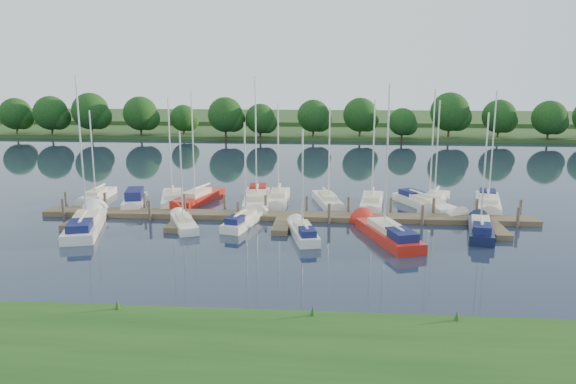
# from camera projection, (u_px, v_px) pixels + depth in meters

# --- Properties ---
(ground) EXTENTS (260.00, 260.00, 0.00)m
(ground) POSITION_uv_depth(u_px,v_px,m) (275.00, 249.00, 37.85)
(ground) COLOR #1B2436
(ground) RESTS_ON ground
(near_bank) EXTENTS (90.00, 10.00, 0.50)m
(near_bank) POSITION_uv_depth(u_px,v_px,m) (234.00, 367.00, 22.20)
(near_bank) COLOR #1C4313
(near_bank) RESTS_ON ground
(dock) EXTENTS (40.00, 6.00, 0.40)m
(dock) POSITION_uv_depth(u_px,v_px,m) (284.00, 218.00, 44.93)
(dock) COLOR brown
(dock) RESTS_ON ground
(mooring_pilings) EXTENTS (38.24, 2.84, 2.00)m
(mooring_pilings) POSITION_uv_depth(u_px,v_px,m) (285.00, 210.00, 45.94)
(mooring_pilings) COLOR #473D33
(mooring_pilings) RESTS_ON ground
(far_shore) EXTENTS (180.00, 30.00, 0.60)m
(far_shore) POSITION_uv_depth(u_px,v_px,m) (313.00, 130.00, 110.88)
(far_shore) COLOR #223C17
(far_shore) RESTS_ON ground
(distant_hill) EXTENTS (220.00, 40.00, 1.40)m
(distant_hill) POSITION_uv_depth(u_px,v_px,m) (317.00, 118.00, 135.16)
(distant_hill) COLOR #365626
(distant_hill) RESTS_ON ground
(treeline) EXTENTS (148.39, 10.31, 8.14)m
(treeline) POSITION_uv_depth(u_px,v_px,m) (348.00, 116.00, 96.87)
(treeline) COLOR #38281C
(treeline) RESTS_ON ground
(sailboat_n_0) EXTENTS (1.72, 6.71, 8.61)m
(sailboat_n_0) POSITION_uv_depth(u_px,v_px,m) (97.00, 197.00, 52.17)
(sailboat_n_0) COLOR silver
(sailboat_n_0) RESTS_ON ground
(motorboat) EXTENTS (2.87, 6.18, 1.83)m
(motorboat) POSITION_uv_depth(u_px,v_px,m) (135.00, 202.00, 49.84)
(motorboat) COLOR silver
(motorboat) RESTS_ON ground
(sailboat_n_2) EXTENTS (3.40, 7.83, 9.80)m
(sailboat_n_2) POSITION_uv_depth(u_px,v_px,m) (172.00, 200.00, 51.00)
(sailboat_n_2) COLOR silver
(sailboat_n_2) RESTS_ON ground
(sailboat_n_3) EXTENTS (3.72, 8.14, 10.45)m
(sailboat_n_3) POSITION_uv_depth(u_px,v_px,m) (196.00, 200.00, 50.93)
(sailboat_n_3) COLOR red
(sailboat_n_3) RESTS_ON ground
(sailboat_n_4) EXTENTS (2.91, 9.34, 11.80)m
(sailboat_n_4) POSITION_uv_depth(u_px,v_px,m) (257.00, 201.00, 50.16)
(sailboat_n_4) COLOR silver
(sailboat_n_4) RESTS_ON ground
(sailboat_n_5) EXTENTS (1.87, 7.24, 9.39)m
(sailboat_n_5) POSITION_uv_depth(u_px,v_px,m) (279.00, 199.00, 51.17)
(sailboat_n_5) COLOR silver
(sailboat_n_5) RESTS_ON ground
(sailboat_n_6) EXTENTS (2.97, 7.07, 8.98)m
(sailboat_n_6) POSITION_uv_depth(u_px,v_px,m) (328.00, 202.00, 50.26)
(sailboat_n_6) COLOR silver
(sailboat_n_6) RESTS_ON ground
(sailboat_n_7) EXTENTS (2.52, 7.71, 9.84)m
(sailboat_n_7) POSITION_uv_depth(u_px,v_px,m) (372.00, 204.00, 49.43)
(sailboat_n_7) COLOR silver
(sailboat_n_7) RESTS_ON ground
(sailboat_n_8) EXTENTS (5.13, 8.17, 10.64)m
(sailboat_n_8) POSITION_uv_depth(u_px,v_px,m) (426.00, 204.00, 49.11)
(sailboat_n_8) COLOR silver
(sailboat_n_8) RESTS_ON ground
(sailboat_n_9) EXTENTS (3.66, 7.53, 9.69)m
(sailboat_n_9) POSITION_uv_depth(u_px,v_px,m) (435.00, 202.00, 50.09)
(sailboat_n_9) COLOR silver
(sailboat_n_9) RESTS_ON ground
(sailboat_n_10) EXTENTS (3.50, 8.41, 10.48)m
(sailboat_n_10) POSITION_uv_depth(u_px,v_px,m) (488.00, 204.00, 49.37)
(sailboat_n_10) COLOR silver
(sailboat_n_10) RESTS_ON ground
(sailboat_s_0) EXTENTS (4.28, 9.48, 11.91)m
(sailboat_s_0) POSITION_uv_depth(u_px,v_px,m) (86.00, 225.00, 42.46)
(sailboat_s_0) COLOR silver
(sailboat_s_0) RESTS_ON ground
(sailboat_s_1) EXTENTS (3.33, 5.79, 7.65)m
(sailboat_s_1) POSITION_uv_depth(u_px,v_px,m) (184.00, 224.00, 43.04)
(sailboat_s_1) COLOR silver
(sailboat_s_1) RESTS_ON ground
(sailboat_s_2) EXTENTS (2.79, 6.45, 8.28)m
(sailboat_s_2) POSITION_uv_depth(u_px,v_px,m) (244.00, 221.00, 43.58)
(sailboat_s_2) COLOR silver
(sailboat_s_2) RESTS_ON ground
(sailboat_s_3) EXTENTS (2.65, 6.29, 8.09)m
(sailboat_s_3) POSITION_uv_depth(u_px,v_px,m) (303.00, 233.00, 40.39)
(sailboat_s_3) COLOR silver
(sailboat_s_3) RESTS_ON ground
(sailboat_s_4) EXTENTS (4.41, 8.88, 11.33)m
(sailboat_s_4) POSITION_uv_depth(u_px,v_px,m) (387.00, 234.00, 39.95)
(sailboat_s_4) COLOR red
(sailboat_s_4) RESTS_ON ground
(sailboat_s_5) EXTENTS (2.91, 7.20, 9.28)m
(sailboat_s_5) POSITION_uv_depth(u_px,v_px,m) (480.00, 230.00, 41.04)
(sailboat_s_5) COLOR #0F1433
(sailboat_s_5) RESTS_ON ground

